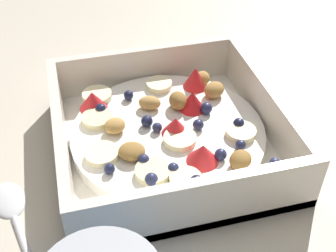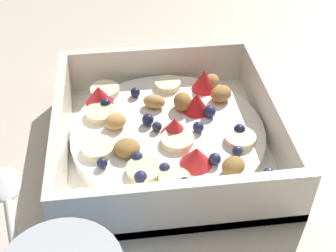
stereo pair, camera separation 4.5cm
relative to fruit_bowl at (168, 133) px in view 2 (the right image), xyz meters
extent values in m
plane|color=beige|center=(0.02, -0.02, -0.02)|extent=(2.40, 2.40, 0.00)
cube|color=white|center=(0.00, 0.00, -0.01)|extent=(0.23, 0.23, 0.01)
cube|color=white|center=(0.00, -0.11, 0.01)|extent=(0.23, 0.01, 0.06)
cube|color=white|center=(0.00, 0.11, 0.01)|extent=(0.23, 0.01, 0.06)
cube|color=white|center=(-0.11, 0.00, 0.01)|extent=(0.01, 0.21, 0.06)
cube|color=white|center=(0.11, 0.00, 0.01)|extent=(0.01, 0.21, 0.06)
cylinder|color=white|center=(0.00, 0.00, 0.00)|extent=(0.20, 0.20, 0.02)
cylinder|color=beige|center=(0.07, -0.03, 0.01)|extent=(0.04, 0.04, 0.01)
cylinder|color=#F4EAB7|center=(-0.01, 0.02, 0.01)|extent=(0.04, 0.04, 0.01)
cylinder|color=#F4EAB7|center=(0.06, -0.07, 0.01)|extent=(0.04, 0.04, 0.01)
cylinder|color=beige|center=(-0.07, 0.03, 0.01)|extent=(0.04, 0.04, 0.01)
cylinder|color=#F4EAB7|center=(-0.01, -0.07, 0.01)|extent=(0.03, 0.03, 0.01)
cylinder|color=beige|center=(0.00, 0.08, 0.01)|extent=(0.03, 0.03, 0.01)
cylinder|color=#F4EAB7|center=(0.07, 0.02, 0.01)|extent=(0.04, 0.04, 0.01)
cylinder|color=beige|center=(0.03, 0.06, 0.01)|extent=(0.04, 0.04, 0.01)
cone|color=red|center=(0.07, -0.05, 0.02)|extent=(0.04, 0.04, 0.02)
cone|color=red|center=(-0.03, -0.03, 0.02)|extent=(0.04, 0.04, 0.02)
cone|color=red|center=(-0.05, -0.07, 0.02)|extent=(0.04, 0.04, 0.03)
cone|color=red|center=(-0.02, 0.05, 0.02)|extent=(0.04, 0.04, 0.02)
cone|color=red|center=(-0.01, 0.01, 0.02)|extent=(0.04, 0.04, 0.02)
sphere|color=#191E3D|center=(-0.06, -0.07, 0.01)|extent=(0.01, 0.01, 0.01)
sphere|color=#23284C|center=(-0.03, 0.01, 0.01)|extent=(0.01, 0.01, 0.01)
sphere|color=#23284C|center=(-0.05, -0.02, 0.01)|extent=(0.01, 0.01, 0.01)
sphere|color=#23284C|center=(0.03, 0.07, 0.01)|extent=(0.01, 0.01, 0.01)
sphere|color=#191E3D|center=(0.06, -0.04, 0.01)|extent=(0.01, 0.01, 0.01)
sphere|color=navy|center=(-0.08, 0.08, 0.01)|extent=(0.01, 0.01, 0.01)
sphere|color=#23284C|center=(-0.06, 0.05, 0.01)|extent=(0.01, 0.01, 0.01)
sphere|color=#191E3D|center=(0.07, 0.05, 0.01)|extent=(0.01, 0.01, 0.01)
sphere|color=#191E3D|center=(0.00, 0.08, 0.01)|extent=(0.01, 0.01, 0.01)
sphere|color=#23284C|center=(0.01, 0.00, 0.01)|extent=(0.01, 0.01, 0.01)
sphere|color=#23284C|center=(-0.04, 0.06, 0.01)|extent=(0.01, 0.01, 0.01)
sphere|color=#191E3D|center=(0.02, -0.01, 0.01)|extent=(0.01, 0.01, 0.01)
sphere|color=#191E3D|center=(0.03, -0.06, 0.01)|extent=(0.01, 0.01, 0.01)
sphere|color=#191E3D|center=(-0.07, 0.02, 0.01)|extent=(0.01, 0.01, 0.01)
sphere|color=#23284C|center=(0.01, 0.06, 0.01)|extent=(0.01, 0.01, 0.01)
sphere|color=#23284C|center=(0.03, 0.04, 0.01)|extent=(0.01, 0.01, 0.01)
ellipsoid|color=#AD7F42|center=(-0.06, -0.07, 0.01)|extent=(0.02, 0.02, 0.02)
ellipsoid|color=olive|center=(-0.02, -0.03, 0.02)|extent=(0.02, 0.02, 0.02)
ellipsoid|color=tan|center=(0.05, -0.01, 0.01)|extent=(0.03, 0.03, 0.01)
ellipsoid|color=tan|center=(0.01, -0.04, 0.01)|extent=(0.03, 0.02, 0.01)
ellipsoid|color=#AD7F42|center=(-0.06, -0.04, 0.01)|extent=(0.03, 0.03, 0.02)
ellipsoid|color=olive|center=(0.04, 0.03, 0.01)|extent=(0.03, 0.03, 0.01)
ellipsoid|color=olive|center=(-0.05, 0.07, 0.01)|extent=(0.03, 0.03, 0.02)
ellipsoid|color=silver|center=(0.16, 0.03, -0.02)|extent=(0.04, 0.05, 0.01)
camera|label=1|loc=(0.09, 0.34, 0.30)|focal=47.45mm
camera|label=2|loc=(0.04, 0.35, 0.30)|focal=47.45mm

